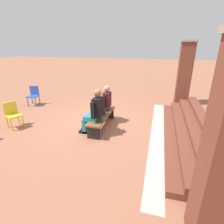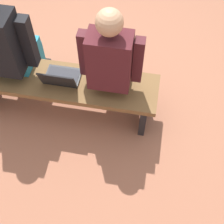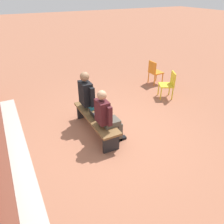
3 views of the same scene
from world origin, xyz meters
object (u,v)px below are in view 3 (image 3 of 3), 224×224
Objects in this scene: laptop at (95,115)px; plastic_chair_mid_courtyard at (154,71)px; bench at (96,120)px; plastic_chair_far_left at (169,83)px; person_adult at (90,97)px; person_student at (107,115)px.

plastic_chair_mid_courtyard is (1.89, -3.14, -0.02)m from laptop.
bench is 2.14× the size of plastic_chair_mid_courtyard.
plastic_chair_far_left and plastic_chair_mid_courtyard have the same top height.
person_adult is 3.38m from plastic_chair_mid_courtyard.
person_student is 3.02m from plastic_chair_far_left.
person_adult is at bearing 95.59° from plastic_chair_far_left.
laptop is (-0.48, 0.08, -0.24)m from person_adult.
laptop is 0.38× the size of plastic_chair_mid_courtyard.
person_adult reaches higher than plastic_chair_far_left.
person_adult is (0.93, -0.01, 0.04)m from person_student.
plastic_chair_mid_courtyard reaches higher than laptop.
plastic_chair_far_left is at bearing -66.54° from person_student.
plastic_chair_mid_courtyard is (2.34, -3.07, -0.22)m from person_student.
person_adult reaches higher than laptop.
person_student is 0.50m from laptop.
person_student is 0.93× the size of person_adult.
laptop is 0.38× the size of plastic_chair_far_left.
plastic_chair_mid_courtyard is (1.86, -3.13, 0.13)m from bench.
plastic_chair_mid_courtyard is (1.41, -3.06, -0.26)m from person_adult.
plastic_chair_far_left is (0.73, -2.83, 0.13)m from bench.
person_adult is 1.67× the size of plastic_chair_far_left.
person_adult is at bearing -9.79° from laptop.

